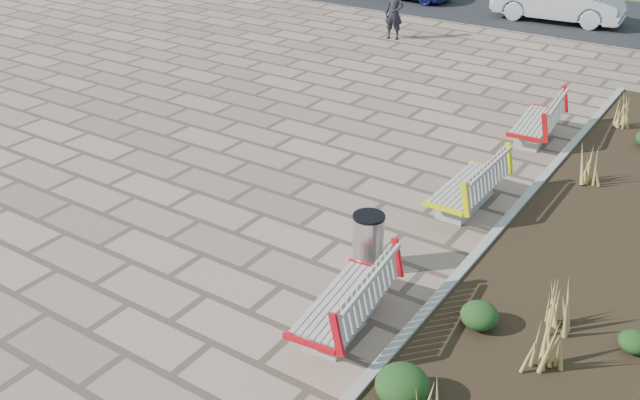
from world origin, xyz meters
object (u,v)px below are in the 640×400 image
Objects in this scene: litter_bin at (368,243)px; pedestrian at (394,13)px; bench_d at (536,119)px; car_silver at (559,0)px; bench_c at (467,183)px; bench_b at (343,298)px.

pedestrian is at bearing 116.83° from litter_bin.
bench_d is 11.37m from car_silver.
pedestrian is (-6.76, 9.58, 0.35)m from bench_c.
bench_d is 6.78m from litter_bin.
car_silver is at bearing 101.67° from bench_c.
bench_d is (0.00, 8.26, 0.00)m from bench_b.
bench_c reaches higher than litter_bin.
pedestrian is (-6.76, 13.95, 0.35)m from bench_b.
bench_b is 1.57m from litter_bin.
car_silver reaches higher than bench_d.
pedestrian reaches higher than bench_b.
pedestrian is 0.37× the size of car_silver.
car_silver is at bearing 99.84° from bench_d.
litter_bin is at bearing -72.75° from pedestrian.
litter_bin is 17.92m from car_silver.
bench_c is at bearing -64.37° from pedestrian.
car_silver is at bearing 92.56° from bench_b.
bench_c is at bearing -173.46° from car_silver.
bench_d is at bearing -49.65° from pedestrian.
litter_bin is at bearing 101.07° from bench_b.
litter_bin is at bearing -176.70° from car_silver.
bench_d is 2.14× the size of litter_bin.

